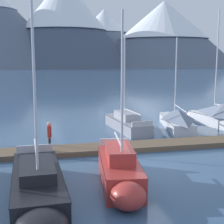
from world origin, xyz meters
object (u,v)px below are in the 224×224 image
Objects in this scene: sailboat_mid_dock_starboard at (120,171)px; sailboat_far_berth at (125,122)px; sailboat_outer_slip at (176,119)px; person_on_dock at (49,135)px; sailboat_end_of_dock at (219,115)px; sailboat_mid_dock_port at (38,187)px.

sailboat_mid_dock_starboard is 11.74m from sailboat_far_berth.
sailboat_mid_dock_starboard reaches higher than sailboat_outer_slip.
sailboat_far_berth is at bearing 42.92° from person_on_dock.
sailboat_end_of_dock is at bearing 41.69° from sailboat_mid_dock_starboard.
sailboat_mid_dock_port is 1.13× the size of sailboat_outer_slip.
sailboat_far_berth is 4.07m from sailboat_outer_slip.
sailboat_mid_dock_port is 6.10m from person_on_dock.
person_on_dock is (-13.88, -4.81, 0.32)m from sailboat_end_of_dock.
sailboat_mid_dock_starboard is 1.00× the size of sailboat_outer_slip.
sailboat_outer_slip is at bearing 45.06° from sailboat_mid_dock_port.
sailboat_mid_dock_starboard reaches higher than sailboat_far_berth.
sailboat_end_of_dock is at bearing -7.80° from sailboat_far_berth.
sailboat_far_berth is 8.62m from person_on_dock.
sailboat_mid_dock_starboard is (3.51, 0.72, 0.09)m from sailboat_mid_dock_port.
sailboat_far_berth is 0.78× the size of sailboat_end_of_dock.
sailboat_far_berth reaches higher than person_on_dock.
sailboat_far_berth is 0.98× the size of sailboat_outer_slip.
sailboat_outer_slip is 3.60m from sailboat_end_of_dock.
sailboat_mid_dock_port is 18.35m from sailboat_end_of_dock.
sailboat_outer_slip is (7.76, 10.57, 0.07)m from sailboat_mid_dock_starboard.
sailboat_mid_dock_starboard reaches higher than person_on_dock.
sailboat_mid_dock_port is at bearing -143.93° from sailboat_end_of_dock.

